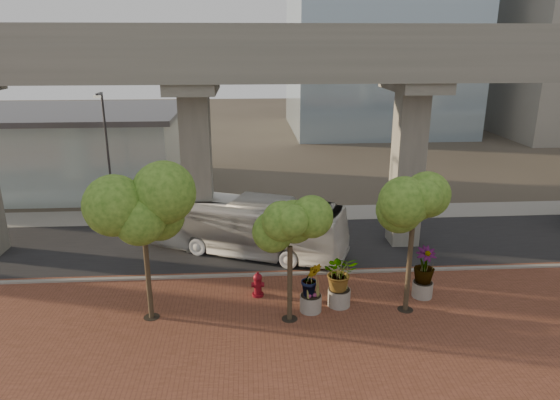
{
  "coord_description": "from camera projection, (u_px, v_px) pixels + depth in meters",
  "views": [
    {
      "loc": [
        -3.21,
        -25.31,
        11.65
      ],
      "look_at": [
        -1.46,
        0.5,
        3.32
      ],
      "focal_mm": 32.0,
      "sensor_mm": 36.0,
      "label": 1
    }
  ],
  "objects": [
    {
      "name": "transit_viaduct",
      "position": [
        305.0,
        123.0,
        27.48
      ],
      "size": [
        72.0,
        5.6,
        12.4
      ],
      "color": "gray",
      "rests_on": "ground"
    },
    {
      "name": "street_tree_far_west",
      "position": [
        142.0,
        209.0,
        20.33
      ],
      "size": [
        3.94,
        3.94,
        6.82
      ],
      "color": "#443827",
      "rests_on": "ground"
    },
    {
      "name": "planter_left",
      "position": [
        311.0,
        281.0,
        21.95
      ],
      "size": [
        2.16,
        2.16,
        2.38
      ],
      "color": "gray",
      "rests_on": "ground"
    },
    {
      "name": "street_tree_near_west",
      "position": [
        290.0,
        227.0,
        20.41
      ],
      "size": [
        3.03,
        3.03,
        5.69
      ],
      "color": "#443827",
      "rests_on": "ground"
    },
    {
      "name": "streetlamp_west",
      "position": [
        107.0,
        148.0,
        32.45
      ],
      "size": [
        0.42,
        1.23,
        8.48
      ],
      "color": "#2F2E34",
      "rests_on": "ground"
    },
    {
      "name": "planter_right",
      "position": [
        424.0,
        267.0,
        23.18
      ],
      "size": [
        2.32,
        2.32,
        2.48
      ],
      "color": "gray",
      "rests_on": "ground"
    },
    {
      "name": "curb_strip",
      "position": [
        311.0,
        273.0,
        25.89
      ],
      "size": [
        70.0,
        0.25,
        0.16
      ],
      "primitive_type": "cube",
      "color": "gray",
      "rests_on": "ground"
    },
    {
      "name": "station_pavilion",
      "position": [
        41.0,
        148.0,
        40.73
      ],
      "size": [
        23.0,
        13.0,
        6.3
      ],
      "color": "silver",
      "rests_on": "ground"
    },
    {
      "name": "transit_bus",
      "position": [
        243.0,
        226.0,
        28.13
      ],
      "size": [
        11.91,
        7.08,
        3.28
      ],
      "primitive_type": "imported",
      "rotation": [
        0.0,
        0.0,
        1.18
      ],
      "color": "silver",
      "rests_on": "ground"
    },
    {
      "name": "far_sidewalk",
      "position": [
        294.0,
        214.0,
        34.93
      ],
      "size": [
        90.0,
        3.0,
        0.06
      ],
      "primitive_type": "cube",
      "color": "gray",
      "rests_on": "ground"
    },
    {
      "name": "ground",
      "position": [
        307.0,
        259.0,
        27.81
      ],
      "size": [
        160.0,
        160.0,
        0.0
      ],
      "primitive_type": "plane",
      "color": "#3E372D",
      "rests_on": "ground"
    },
    {
      "name": "fire_hydrant",
      "position": [
        258.0,
        285.0,
        23.52
      ],
      "size": [
        0.61,
        0.55,
        1.21
      ],
      "color": "maroon",
      "rests_on": "ground"
    },
    {
      "name": "streetlamp_east",
      "position": [
        405.0,
        141.0,
        32.37
      ],
      "size": [
        0.46,
        1.34,
        9.24
      ],
      "color": "#2D2E32",
      "rests_on": "ground"
    },
    {
      "name": "asphalt_road",
      "position": [
        303.0,
        244.0,
        29.71
      ],
      "size": [
        90.0,
        8.0,
        0.04
      ],
      "primitive_type": "cube",
      "color": "black",
      "rests_on": "ground"
    },
    {
      "name": "planter_front",
      "position": [
        340.0,
        275.0,
        22.39
      ],
      "size": [
        2.29,
        2.29,
        2.52
      ],
      "color": "gray",
      "rests_on": "ground"
    },
    {
      "name": "brick_plaza",
      "position": [
        330.0,
        340.0,
        20.21
      ],
      "size": [
        70.0,
        13.0,
        0.06
      ],
      "primitive_type": "cube",
      "color": "brown",
      "rests_on": "ground"
    },
    {
      "name": "street_tree_near_east",
      "position": [
        414.0,
        203.0,
        20.92
      ],
      "size": [
        3.41,
        3.41,
        6.64
      ],
      "color": "#443827",
      "rests_on": "ground"
    }
  ]
}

